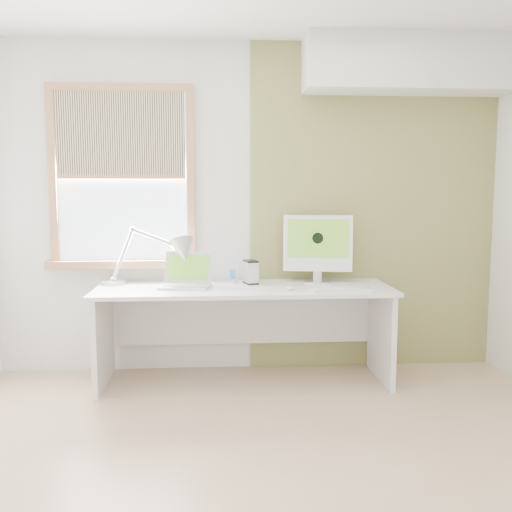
{
  "coord_description": "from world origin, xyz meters",
  "views": [
    {
      "loc": [
        -0.25,
        -2.71,
        1.44
      ],
      "look_at": [
        0.0,
        1.05,
        1.0
      ],
      "focal_mm": 39.03,
      "sensor_mm": 36.0,
      "label": 1
    }
  ],
  "objects": [
    {
      "name": "room",
      "position": [
        0.0,
        0.0,
        1.3
      ],
      "size": [
        4.04,
        3.54,
        2.64
      ],
      "color": "tan",
      "rests_on": "ground"
    },
    {
      "name": "accent_wall",
      "position": [
        1.0,
        1.74,
        1.3
      ],
      "size": [
        2.0,
        0.02,
        2.6
      ],
      "primitive_type": "cube",
      "color": "olive",
      "rests_on": "room"
    },
    {
      "name": "soffit",
      "position": [
        1.2,
        1.57,
        2.4
      ],
      "size": [
        1.6,
        0.4,
        0.42
      ],
      "primitive_type": "cube",
      "color": "white",
      "rests_on": "room"
    },
    {
      "name": "window",
      "position": [
        -1.0,
        1.71,
        1.54
      ],
      "size": [
        1.2,
        0.14,
        1.42
      ],
      "color": "#A66F4B",
      "rests_on": "room"
    },
    {
      "name": "desk",
      "position": [
        -0.07,
        1.44,
        0.53
      ],
      "size": [
        2.2,
        0.7,
        0.73
      ],
      "color": "silver",
      "rests_on": "room"
    },
    {
      "name": "desk_lamp",
      "position": [
        -0.63,
        1.53,
        0.96
      ],
      "size": [
        0.78,
        0.31,
        0.44
      ],
      "color": "silver",
      "rests_on": "desk"
    },
    {
      "name": "laptop",
      "position": [
        -0.5,
        1.42,
        0.79
      ],
      "size": [
        0.41,
        0.35,
        0.25
      ],
      "color": "silver",
      "rests_on": "desk"
    },
    {
      "name": "phone_dock",
      "position": [
        -0.15,
        1.55,
        0.76
      ],
      "size": [
        0.07,
        0.07,
        0.12
      ],
      "color": "silver",
      "rests_on": "desk"
    },
    {
      "name": "external_drive",
      "position": [
        -0.01,
        1.53,
        0.82
      ],
      "size": [
        0.12,
        0.16,
        0.18
      ],
      "color": "silver",
      "rests_on": "desk"
    },
    {
      "name": "imac",
      "position": [
        0.52,
        1.56,
        1.02
      ],
      "size": [
        0.54,
        0.22,
        0.53
      ],
      "color": "silver",
      "rests_on": "desk"
    },
    {
      "name": "keyboard",
      "position": [
        0.62,
        1.17,
        0.74
      ],
      "size": [
        0.43,
        0.12,
        0.02
      ],
      "color": "white",
      "rests_on": "desk"
    },
    {
      "name": "mouse",
      "position": [
        0.26,
        1.22,
        0.74
      ],
      "size": [
        0.07,
        0.1,
        0.03
      ],
      "primitive_type": "ellipsoid",
      "rotation": [
        0.0,
        0.0,
        -0.17
      ],
      "color": "white",
      "rests_on": "desk"
    }
  ]
}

